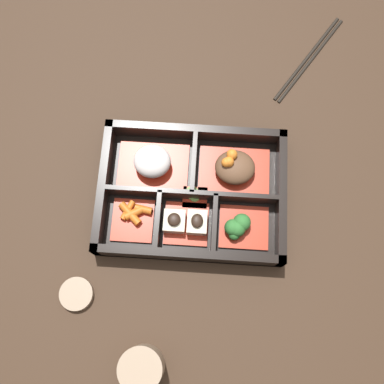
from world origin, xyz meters
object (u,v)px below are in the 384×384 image
(bowl_rice, at_px, (153,163))
(tea_cup, at_px, (142,368))
(chopsticks, at_px, (309,59))
(sauce_dish, at_px, (76,294))

(bowl_rice, xyz_separation_m, tea_cup, (0.01, -0.35, 0.01))
(chopsticks, bearing_deg, sauce_dish, -129.62)
(bowl_rice, relative_size, sauce_dish, 2.24)
(bowl_rice, distance_m, sauce_dish, 0.26)
(bowl_rice, bearing_deg, tea_cup, -87.69)
(tea_cup, height_order, chopsticks, tea_cup)
(chopsticks, bearing_deg, bowl_rice, -139.36)
(tea_cup, distance_m, chopsticks, 0.66)
(bowl_rice, height_order, sauce_dish, bowl_rice)
(bowl_rice, xyz_separation_m, chopsticks, (0.29, 0.25, -0.03))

